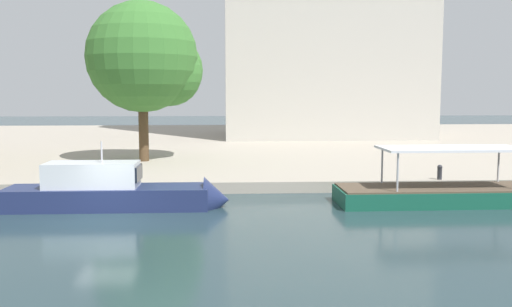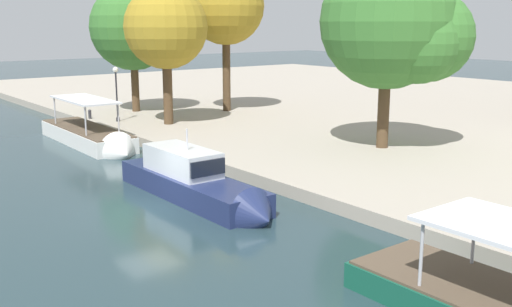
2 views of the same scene
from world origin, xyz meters
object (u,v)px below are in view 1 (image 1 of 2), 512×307
at_px(motor_yacht_1, 119,195).
at_px(tree_2, 151,62).
at_px(tour_boat_2, 472,197).
at_px(mooring_bollard_0, 440,172).

relative_size(motor_yacht_1, tree_2, 0.93).
bearing_deg(tour_boat_2, tree_2, 141.56).
xyz_separation_m(motor_yacht_1, tour_boat_2, (17.41, 0.23, -0.33)).
relative_size(tour_boat_2, mooring_bollard_0, 14.73).
xyz_separation_m(motor_yacht_1, mooring_bollard_0, (17.16, 3.93, 0.43)).
height_order(motor_yacht_1, tour_boat_2, motor_yacht_1).
bearing_deg(tree_2, tour_boat_2, -38.03).
distance_m(mooring_bollard_0, tree_2, 21.09).
distance_m(motor_yacht_1, tree_2, 15.66).
distance_m(motor_yacht_1, mooring_bollard_0, 17.61).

